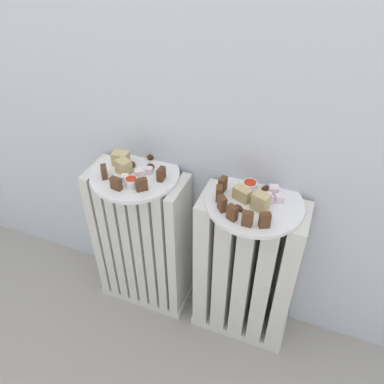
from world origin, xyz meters
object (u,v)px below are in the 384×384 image
(plate_right, at_px, (255,203))
(jam_bowl_left, at_px, (131,182))
(plate_left, at_px, (135,175))
(radiator_right, at_px, (246,272))
(radiator_left, at_px, (143,242))
(jam_bowl_right, at_px, (250,185))
(fork, at_px, (258,201))

(plate_right, relative_size, jam_bowl_left, 7.27)
(plate_left, relative_size, jam_bowl_left, 7.27)
(radiator_right, distance_m, plate_right, 0.29)
(radiator_left, xyz_separation_m, jam_bowl_right, (0.34, 0.05, 0.31))
(plate_left, height_order, jam_bowl_right, jam_bowl_right)
(jam_bowl_right, bearing_deg, plate_left, -171.85)
(radiator_right, height_order, fork, fork)
(jam_bowl_left, xyz_separation_m, fork, (0.35, 0.06, -0.01))
(plate_left, bearing_deg, jam_bowl_left, -69.54)
(plate_left, distance_m, plate_right, 0.37)
(plate_left, distance_m, jam_bowl_left, 0.07)
(radiator_left, height_order, plate_left, plate_left)
(jam_bowl_left, distance_m, fork, 0.36)
(radiator_right, height_order, plate_left, plate_left)
(plate_right, relative_size, jam_bowl_right, 6.38)
(plate_left, bearing_deg, plate_right, 0.00)
(plate_right, xyz_separation_m, fork, (0.01, 0.00, 0.01))
(plate_right, distance_m, fork, 0.01)
(radiator_left, xyz_separation_m, radiator_right, (0.37, 0.00, 0.00))
(plate_left, height_order, plate_right, same)
(jam_bowl_left, relative_size, fork, 0.40)
(jam_bowl_left, height_order, fork, jam_bowl_left)
(radiator_right, bearing_deg, plate_left, 180.00)
(jam_bowl_left, relative_size, jam_bowl_right, 0.88)
(fork, bearing_deg, plate_right, -164.55)
(radiator_left, relative_size, plate_left, 2.08)
(jam_bowl_right, distance_m, fork, 0.06)
(radiator_left, distance_m, fork, 0.48)
(radiator_left, distance_m, jam_bowl_left, 0.31)
(radiator_left, bearing_deg, radiator_right, 0.00)
(radiator_right, relative_size, fork, 5.99)
(radiator_right, distance_m, plate_left, 0.46)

